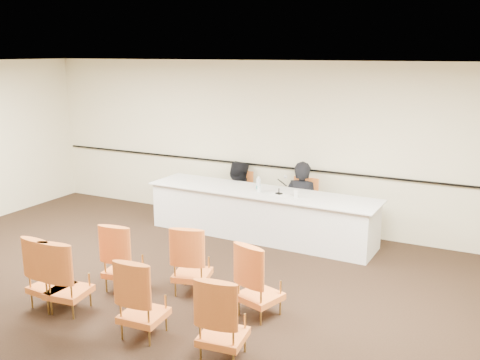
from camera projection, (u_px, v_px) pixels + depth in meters
name	position (u px, v px, depth m)	size (l,w,h in m)	color
floor	(149.00, 314.00, 6.59)	(10.00, 10.00, 0.00)	black
ceiling	(138.00, 65.00, 5.88)	(10.00, 10.00, 0.00)	white
wall_back	(277.00, 145.00, 9.71)	(10.00, 0.04, 3.00)	beige
wall_rail	(276.00, 167.00, 9.77)	(9.80, 0.04, 0.03)	black
panel_table	(260.00, 214.00, 9.25)	(4.10, 0.94, 0.82)	white
panelist_main	(301.00, 209.00, 9.51)	(0.63, 0.41, 1.72)	black
panelist_main_chair	(301.00, 206.00, 9.50)	(0.50, 0.50, 0.95)	orange
panelist_second	(238.00, 206.00, 10.14)	(0.84, 0.65, 1.72)	black
panelist_second_chair	(238.00, 197.00, 10.10)	(0.50, 0.50, 0.95)	orange
papers	(280.00, 195.00, 8.90)	(0.30, 0.22, 0.00)	white
microphone	(279.00, 185.00, 8.91)	(0.11, 0.22, 0.31)	black
water_bottle	(258.00, 184.00, 9.11)	(0.08, 0.08, 0.26)	teal
drinking_glass	(259.00, 189.00, 9.07)	(0.06, 0.06, 0.10)	white
coffee_cup	(296.00, 193.00, 8.75)	(0.08, 0.08, 0.12)	white
aud_chair_front_left	(124.00, 256.00, 7.18)	(0.50, 0.50, 0.95)	orange
aud_chair_front_mid	(192.00, 259.00, 7.08)	(0.50, 0.50, 0.95)	orange
aud_chair_front_right	(260.00, 279.00, 6.45)	(0.50, 0.50, 0.95)	orange
aud_chair_back_left	(68.00, 275.00, 6.57)	(0.50, 0.50, 0.95)	orange
aud_chair_back_mid	(143.00, 297.00, 5.98)	(0.50, 0.50, 0.95)	orange
aud_chair_back_right	(223.00, 317.00, 5.53)	(0.50, 0.50, 0.95)	orange
aud_chair_extra	(51.00, 271.00, 6.69)	(0.50, 0.50, 0.95)	orange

